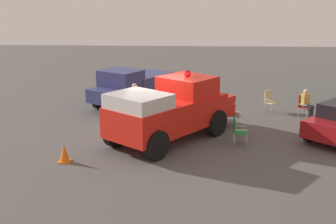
{
  "coord_description": "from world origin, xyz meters",
  "views": [
    {
      "loc": [
        16.88,
        1.22,
        5.5
      ],
      "look_at": [
        0.78,
        0.41,
        1.14
      ],
      "focal_mm": 47.56,
      "sensor_mm": 36.0,
      "label": 1
    }
  ],
  "objects_px": {
    "lawn_chair_by_car": "(270,99)",
    "spectator_seated": "(307,102)",
    "parked_pickup": "(133,86)",
    "traffic_cone": "(64,153)",
    "lawn_chair_near_truck": "(304,104)",
    "lawn_chair_spare": "(237,129)",
    "spectator_standing": "(135,99)",
    "vintage_fire_truck": "(172,109)"
  },
  "relations": [
    {
      "from": "lawn_chair_near_truck",
      "to": "traffic_cone",
      "type": "bearing_deg",
      "value": -57.0
    },
    {
      "from": "parked_pickup",
      "to": "spectator_standing",
      "type": "bearing_deg",
      "value": 9.1
    },
    {
      "from": "spectator_seated",
      "to": "traffic_cone",
      "type": "relative_size",
      "value": 2.03
    },
    {
      "from": "parked_pickup",
      "to": "lawn_chair_spare",
      "type": "distance_m",
      "value": 7.32
    },
    {
      "from": "lawn_chair_near_truck",
      "to": "traffic_cone",
      "type": "distance_m",
      "value": 11.12
    },
    {
      "from": "parked_pickup",
      "to": "lawn_chair_by_car",
      "type": "height_order",
      "value": "parked_pickup"
    },
    {
      "from": "lawn_chair_spare",
      "to": "traffic_cone",
      "type": "xyz_separation_m",
      "value": [
        2.13,
        -5.93,
        -0.28
      ]
    },
    {
      "from": "vintage_fire_truck",
      "to": "spectator_standing",
      "type": "relative_size",
      "value": 3.59
    },
    {
      "from": "lawn_chair_near_truck",
      "to": "lawn_chair_spare",
      "type": "xyz_separation_m",
      "value": [
        3.92,
        -3.39,
        0.0
      ]
    },
    {
      "from": "lawn_chair_near_truck",
      "to": "spectator_seated",
      "type": "relative_size",
      "value": 0.79
    },
    {
      "from": "vintage_fire_truck",
      "to": "lawn_chair_spare",
      "type": "height_order",
      "value": "vintage_fire_truck"
    },
    {
      "from": "traffic_cone",
      "to": "parked_pickup",
      "type": "bearing_deg",
      "value": 170.47
    },
    {
      "from": "vintage_fire_truck",
      "to": "lawn_chair_near_truck",
      "type": "distance_m",
      "value": 6.84
    },
    {
      "from": "spectator_seated",
      "to": "spectator_standing",
      "type": "distance_m",
      "value": 7.72
    },
    {
      "from": "lawn_chair_spare",
      "to": "spectator_standing",
      "type": "height_order",
      "value": "spectator_standing"
    },
    {
      "from": "parked_pickup",
      "to": "lawn_chair_by_car",
      "type": "bearing_deg",
      "value": 82.42
    },
    {
      "from": "parked_pickup",
      "to": "spectator_seated",
      "type": "height_order",
      "value": "parked_pickup"
    },
    {
      "from": "lawn_chair_by_car",
      "to": "vintage_fire_truck",
      "type": "bearing_deg",
      "value": -45.55
    },
    {
      "from": "lawn_chair_by_car",
      "to": "spectator_standing",
      "type": "height_order",
      "value": "spectator_standing"
    },
    {
      "from": "spectator_seated",
      "to": "vintage_fire_truck",
      "type": "bearing_deg",
      "value": -60.06
    },
    {
      "from": "lawn_chair_by_car",
      "to": "spectator_seated",
      "type": "height_order",
      "value": "spectator_seated"
    },
    {
      "from": "lawn_chair_by_car",
      "to": "spectator_seated",
      "type": "distance_m",
      "value": 1.76
    },
    {
      "from": "lawn_chair_spare",
      "to": "lawn_chair_near_truck",
      "type": "bearing_deg",
      "value": 139.14
    },
    {
      "from": "lawn_chair_by_car",
      "to": "lawn_chair_spare",
      "type": "relative_size",
      "value": 1.0
    },
    {
      "from": "parked_pickup",
      "to": "traffic_cone",
      "type": "bearing_deg",
      "value": -9.53
    },
    {
      "from": "spectator_standing",
      "to": "traffic_cone",
      "type": "height_order",
      "value": "spectator_standing"
    },
    {
      "from": "lawn_chair_near_truck",
      "to": "spectator_seated",
      "type": "xyz_separation_m",
      "value": [
        0.1,
        0.08,
        0.11
      ]
    },
    {
      "from": "lawn_chair_spare",
      "to": "spectator_seated",
      "type": "bearing_deg",
      "value": 137.7
    },
    {
      "from": "lawn_chair_spare",
      "to": "traffic_cone",
      "type": "relative_size",
      "value": 1.61
    },
    {
      "from": "lawn_chair_spare",
      "to": "spectator_seated",
      "type": "xyz_separation_m",
      "value": [
        -3.82,
        3.48,
        0.11
      ]
    },
    {
      "from": "lawn_chair_by_car",
      "to": "lawn_chair_spare",
      "type": "xyz_separation_m",
      "value": [
        4.77,
        -2.0,
        0.0
      ]
    },
    {
      "from": "parked_pickup",
      "to": "spectator_standing",
      "type": "distance_m",
      "value": 2.77
    },
    {
      "from": "lawn_chair_near_truck",
      "to": "traffic_cone",
      "type": "xyz_separation_m",
      "value": [
        6.06,
        -9.33,
        -0.28
      ]
    },
    {
      "from": "parked_pickup",
      "to": "lawn_chair_spare",
      "type": "bearing_deg",
      "value": 39.28
    },
    {
      "from": "lawn_chair_spare",
      "to": "traffic_cone",
      "type": "height_order",
      "value": "lawn_chair_spare"
    },
    {
      "from": "lawn_chair_spare",
      "to": "spectator_standing",
      "type": "distance_m",
      "value": 5.12
    },
    {
      "from": "lawn_chair_near_truck",
      "to": "spectator_standing",
      "type": "xyz_separation_m",
      "value": [
        1.0,
        -7.58,
        0.37
      ]
    },
    {
      "from": "lawn_chair_near_truck",
      "to": "lawn_chair_by_car",
      "type": "distance_m",
      "value": 1.63
    },
    {
      "from": "lawn_chair_spare",
      "to": "spectator_standing",
      "type": "relative_size",
      "value": 0.61
    },
    {
      "from": "lawn_chair_by_car",
      "to": "traffic_cone",
      "type": "relative_size",
      "value": 1.61
    },
    {
      "from": "vintage_fire_truck",
      "to": "parked_pickup",
      "type": "xyz_separation_m",
      "value": [
        -5.25,
        -2.18,
        -0.21
      ]
    },
    {
      "from": "parked_pickup",
      "to": "traffic_cone",
      "type": "xyz_separation_m",
      "value": [
        7.79,
        -1.31,
        -0.68
      ]
    }
  ]
}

